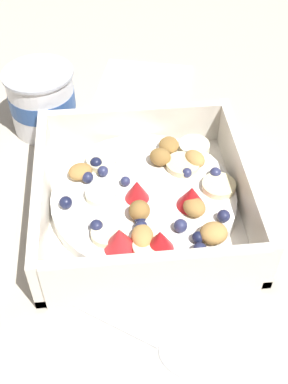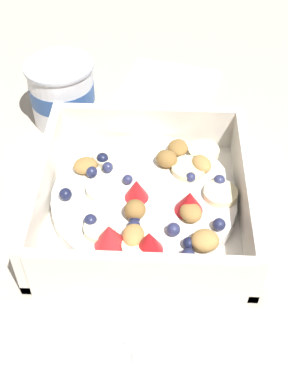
{
  "view_description": "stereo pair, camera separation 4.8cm",
  "coord_description": "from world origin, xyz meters",
  "px_view_note": "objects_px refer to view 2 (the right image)",
  "views": [
    {
      "loc": [
        -0.33,
        0.03,
        0.37
      ],
      "look_at": [
        -0.0,
        -0.01,
        0.03
      ],
      "focal_mm": 45.31,
      "sensor_mm": 36.0,
      "label": 1
    },
    {
      "loc": [
        -0.33,
        -0.02,
        0.37
      ],
      "look_at": [
        -0.0,
        -0.01,
        0.03
      ],
      "focal_mm": 45.31,
      "sensor_mm": 36.0,
      "label": 2
    }
  ],
  "objects_px": {
    "folded_napkin": "(168,87)",
    "fruit_bowl": "(145,200)",
    "spoon": "(131,342)",
    "yogurt_cup": "(62,92)"
  },
  "relations": [
    {
      "from": "spoon",
      "to": "yogurt_cup",
      "type": "relative_size",
      "value": 1.9
    },
    {
      "from": "yogurt_cup",
      "to": "spoon",
      "type": "bearing_deg",
      "value": -161.3
    },
    {
      "from": "spoon",
      "to": "folded_napkin",
      "type": "bearing_deg",
      "value": -4.01
    },
    {
      "from": "yogurt_cup",
      "to": "folded_napkin",
      "type": "height_order",
      "value": "yogurt_cup"
    },
    {
      "from": "folded_napkin",
      "to": "fruit_bowl",
      "type": "bearing_deg",
      "value": 174.8
    },
    {
      "from": "spoon",
      "to": "yogurt_cup",
      "type": "bearing_deg",
      "value": 18.7
    },
    {
      "from": "spoon",
      "to": "folded_napkin",
      "type": "xyz_separation_m",
      "value": [
        0.37,
        -0.03,
        -0.0
      ]
    },
    {
      "from": "fruit_bowl",
      "to": "yogurt_cup",
      "type": "distance_m",
      "value": 0.19
    },
    {
      "from": "fruit_bowl",
      "to": "yogurt_cup",
      "type": "xyz_separation_m",
      "value": [
        0.15,
        0.11,
        0.02
      ]
    },
    {
      "from": "fruit_bowl",
      "to": "spoon",
      "type": "bearing_deg",
      "value": 177.86
    }
  ]
}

